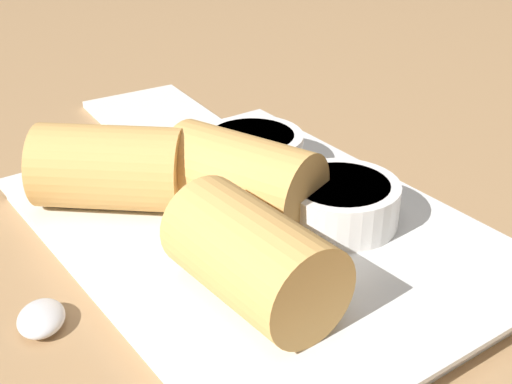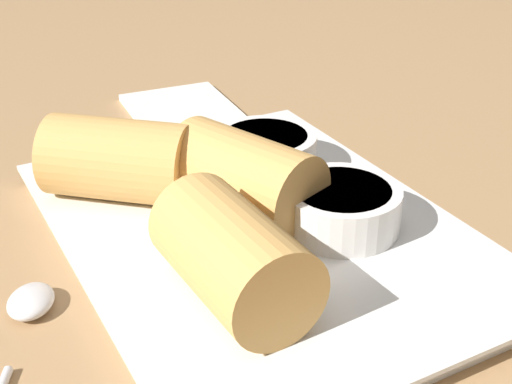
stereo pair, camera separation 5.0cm
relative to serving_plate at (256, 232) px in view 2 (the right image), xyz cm
name	(u,v)px [view 2 (the right image)]	position (x,y,z in cm)	size (l,w,h in cm)	color
table_surface	(280,249)	(0.23, 1.69, -1.76)	(180.00, 140.00, 2.00)	#A87F54
serving_plate	(256,232)	(0.00, 0.00, 0.00)	(32.51, 23.89, 1.50)	white
roll_front_left	(238,174)	(-1.79, -0.38, 3.56)	(11.16, 8.68, 5.63)	#DBA356
roll_front_right	(111,159)	(-8.00, -6.90, 3.56)	(10.65, 11.05, 5.63)	#DBA356
roll_back_left	(229,251)	(6.14, -5.03, 3.56)	(10.84, 6.00, 5.63)	#DBA356
dipping_bowl_near	(341,206)	(3.12, 4.48, 2.28)	(7.59, 7.59, 2.82)	white
dipping_bowl_far	(265,151)	(-6.53, 4.33, 2.28)	(7.59, 7.59, 2.82)	white
spoon	(22,330)	(2.52, -15.74, -0.24)	(16.22, 9.41, 1.17)	silver
napkin	(182,109)	(-23.43, 4.79, -0.46)	(11.73, 10.22, 0.60)	silver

